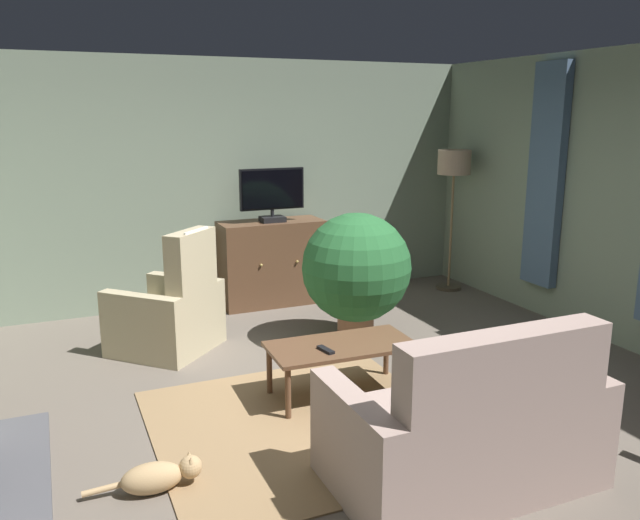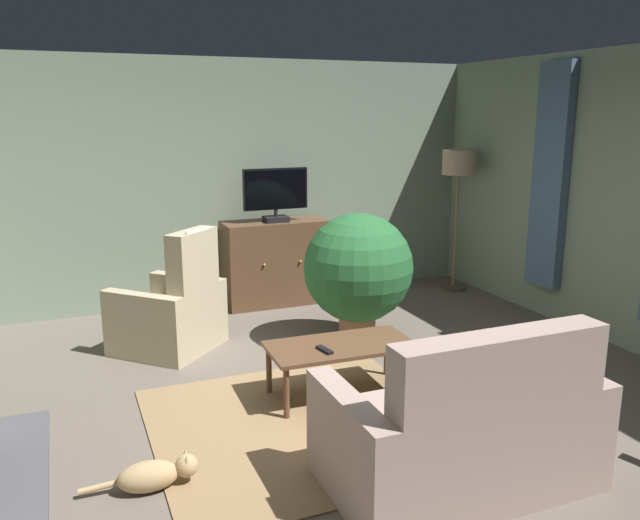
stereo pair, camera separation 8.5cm
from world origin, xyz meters
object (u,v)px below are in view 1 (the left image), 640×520
tv_remote (326,350)px  floor_lamp (454,174)px  armchair_near_window (170,314)px  cat (158,476)px  tv_cabinet (272,264)px  television (272,193)px  sofa_floral (467,431)px  potted_plant_leafy_by_curtain (356,269)px  coffee_table (341,349)px

tv_remote → floor_lamp: (2.71, 2.34, 0.99)m
armchair_near_window → cat: bearing=-102.5°
tv_remote → tv_cabinet: bearing=158.7°
television → floor_lamp: bearing=-6.5°
cat → sofa_floral: bearing=-21.0°
tv_cabinet → television: bearing=-90.0°
sofa_floral → armchair_near_window: size_ratio=1.34×
tv_cabinet → potted_plant_leafy_by_curtain: (0.30, -1.54, 0.27)m
tv_remote → cat: size_ratio=0.25×
television → coffee_table: 2.67m
armchair_near_window → potted_plant_leafy_by_curtain: potted_plant_leafy_by_curtain is taller
sofa_floral → cat: (-1.68, 0.64, -0.25)m
tv_cabinet → potted_plant_leafy_by_curtain: bearing=-78.9°
television → cat: 3.91m
tv_cabinet → coffee_table: (-0.33, -2.55, -0.08)m
coffee_table → tv_remote: tv_remote is taller
cat → floor_lamp: bearing=36.4°
tv_remote → armchair_near_window: 1.81m
tv_cabinet → cat: bearing=-119.3°
cat → potted_plant_leafy_by_curtain: bearing=39.2°
tv_remote → potted_plant_leafy_by_curtain: bearing=133.3°
television → potted_plant_leafy_by_curtain: television is taller
tv_remote → floor_lamp: bearing=120.1°
potted_plant_leafy_by_curtain → floor_lamp: 2.39m
coffee_table → floor_lamp: 3.55m
coffee_table → cat: (-1.52, -0.74, -0.28)m
armchair_near_window → potted_plant_leafy_by_curtain: size_ratio=0.92×
armchair_near_window → potted_plant_leafy_by_curtain: 1.76m
tv_cabinet → sofa_floral: (-0.17, -3.94, -0.11)m
television → sofa_floral: size_ratio=0.47×
television → coffee_table: size_ratio=0.65×
potted_plant_leafy_by_curtain → television: bearing=101.5°
tv_cabinet → tv_remote: 2.69m
cat → floor_lamp: size_ratio=0.39×
armchair_near_window → potted_plant_leafy_by_curtain: bearing=-16.9°
television → tv_cabinet: bearing=90.0°
floor_lamp → armchair_near_window: bearing=-168.3°
television → armchair_near_window: bearing=-143.7°
tv_cabinet → television: (0.00, -0.05, 0.82)m
tv_remote → cat: 1.54m
sofa_floral → tv_remote: bearing=104.1°
tv_remote → sofa_floral: (0.33, -1.30, -0.09)m
coffee_table → potted_plant_leafy_by_curtain: bearing=58.1°
tv_remote → sofa_floral: 1.34m
tv_cabinet → cat: (-1.85, -3.30, -0.36)m
sofa_floral → armchair_near_window: bearing=112.1°
potted_plant_leafy_by_curtain → cat: size_ratio=1.85×
tv_cabinet → potted_plant_leafy_by_curtain: potted_plant_leafy_by_curtain is taller
television → potted_plant_leafy_by_curtain: 1.62m
sofa_floral → potted_plant_leafy_by_curtain: potted_plant_leafy_by_curtain is taller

